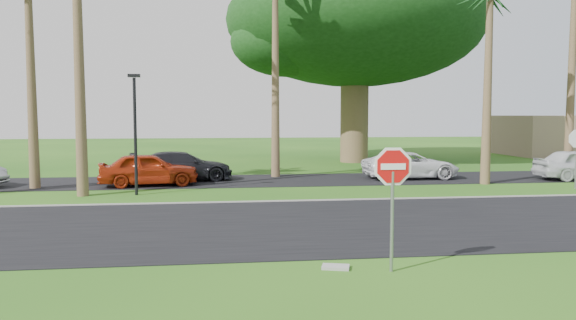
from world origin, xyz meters
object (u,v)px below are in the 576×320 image
Objects in this scene: car_red at (149,170)px; car_dark at (182,167)px; stop_sign_near at (393,183)px; car_minivan at (411,166)px.

car_red reaches higher than car_dark.
stop_sign_near reaches higher than car_red.
stop_sign_near is 16.47m from car_minivan.
car_red is at bearing 93.97° from car_minivan.
car_dark is at bearing 107.60° from stop_sign_near.
car_red is 12.27m from car_minivan.
stop_sign_near is at bearing 157.54° from car_minivan.
car_dark is at bearing -46.60° from car_red.
car_dark is (-5.02, 15.82, -1.09)m from stop_sign_near.
car_red is 0.92× the size of car_minivan.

